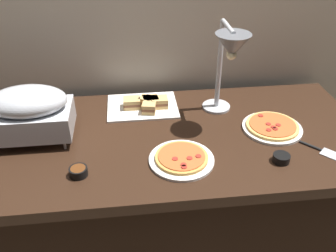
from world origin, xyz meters
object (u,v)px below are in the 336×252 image
(sandwich_platter, at_px, (145,104))
(sauce_cup_far, at_px, (78,171))
(sauce_cup_near, at_px, (281,158))
(heat_lamp, at_px, (229,53))
(serving_spatula, at_px, (320,150))
(chafing_dish, at_px, (30,111))
(pizza_plate_front, at_px, (182,159))
(pizza_plate_center, at_px, (272,127))

(sandwich_platter, height_order, sauce_cup_far, sandwich_platter)
(sandwich_platter, xyz_separation_m, sauce_cup_near, (0.52, -0.50, -0.00))
(heat_lamp, xyz_separation_m, serving_spatula, (0.36, -0.27, -0.35))
(chafing_dish, bearing_deg, heat_lamp, 2.03)
(sandwich_platter, xyz_separation_m, serving_spatula, (0.72, -0.44, -0.02))
(sandwich_platter, bearing_deg, chafing_dish, -157.38)
(heat_lamp, height_order, sandwich_platter, heat_lamp)
(sauce_cup_near, xyz_separation_m, sauce_cup_far, (-0.81, 0.01, 0.00))
(pizza_plate_front, height_order, sauce_cup_far, sauce_cup_far)
(heat_lamp, distance_m, sandwich_platter, 0.52)
(heat_lamp, xyz_separation_m, sauce_cup_far, (-0.65, -0.31, -0.33))
(sauce_cup_near, height_order, sauce_cup_far, sauce_cup_far)
(sandwich_platter, height_order, serving_spatula, sandwich_platter)
(chafing_dish, height_order, sauce_cup_near, chafing_dish)
(chafing_dish, xyz_separation_m, sauce_cup_near, (1.03, -0.29, -0.12))
(heat_lamp, bearing_deg, sauce_cup_far, -154.70)
(chafing_dish, distance_m, pizza_plate_center, 1.08)
(chafing_dish, relative_size, pizza_plate_front, 1.29)
(chafing_dish, bearing_deg, sandwich_platter, 22.62)
(heat_lamp, height_order, serving_spatula, heat_lamp)
(serving_spatula, bearing_deg, pizza_plate_center, 128.80)
(heat_lamp, distance_m, sauce_cup_near, 0.49)
(sandwich_platter, xyz_separation_m, sauce_cup_far, (-0.29, -0.49, -0.00))
(sauce_cup_near, height_order, serving_spatula, sauce_cup_near)
(pizza_plate_front, relative_size, sauce_cup_far, 3.76)
(chafing_dish, xyz_separation_m, sandwich_platter, (0.50, 0.21, -0.12))
(sauce_cup_near, bearing_deg, serving_spatula, 14.71)
(chafing_dish, xyz_separation_m, pizza_plate_front, (0.62, -0.24, -0.13))
(pizza_plate_center, relative_size, sandwich_platter, 0.78)
(chafing_dish, bearing_deg, serving_spatula, -10.87)
(sandwich_platter, bearing_deg, serving_spatula, -31.71)
(sandwich_platter, bearing_deg, pizza_plate_front, -74.97)
(sandwich_platter, distance_m, sauce_cup_near, 0.72)
(sandwich_platter, relative_size, sauce_cup_near, 5.01)
(sandwich_platter, bearing_deg, heat_lamp, -26.54)
(chafing_dish, relative_size, pizza_plate_center, 1.27)
(heat_lamp, distance_m, serving_spatula, 0.57)
(serving_spatula, bearing_deg, sandwich_platter, 148.29)
(pizza_plate_front, bearing_deg, pizza_plate_center, 22.35)
(pizza_plate_front, distance_m, pizza_plate_center, 0.49)
(heat_lamp, xyz_separation_m, sandwich_platter, (-0.36, 0.18, -0.33))
(heat_lamp, height_order, pizza_plate_front, heat_lamp)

